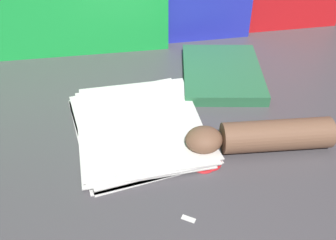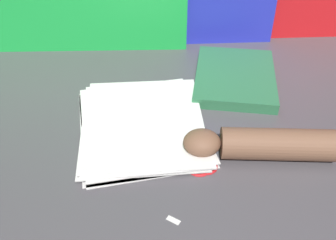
{
  "view_description": "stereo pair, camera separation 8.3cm",
  "coord_description": "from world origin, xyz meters",
  "px_view_note": "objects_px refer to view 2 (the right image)",
  "views": [
    {
      "loc": [
        -0.17,
        -0.65,
        0.57
      ],
      "look_at": [
        0.0,
        -0.02,
        0.06
      ],
      "focal_mm": 42.0,
      "sensor_mm": 36.0,
      "label": 1
    },
    {
      "loc": [
        -0.09,
        -0.66,
        0.57
      ],
      "look_at": [
        0.0,
        -0.02,
        0.06
      ],
      "focal_mm": 42.0,
      "sensor_mm": 36.0,
      "label": 2
    }
  ],
  "objects_px": {
    "book_closed": "(235,77)",
    "hand_forearm": "(262,144)",
    "scissors": "(198,158)",
    "paper_stack": "(142,124)"
  },
  "relations": [
    {
      "from": "book_closed",
      "to": "hand_forearm",
      "type": "xyz_separation_m",
      "value": [
        -0.03,
        -0.29,
        0.02
      ]
    },
    {
      "from": "book_closed",
      "to": "scissors",
      "type": "relative_size",
      "value": 1.99
    },
    {
      "from": "scissors",
      "to": "hand_forearm",
      "type": "bearing_deg",
      "value": -3.35
    },
    {
      "from": "scissors",
      "to": "book_closed",
      "type": "bearing_deg",
      "value": 60.82
    },
    {
      "from": "book_closed",
      "to": "hand_forearm",
      "type": "relative_size",
      "value": 1.01
    },
    {
      "from": "scissors",
      "to": "paper_stack",
      "type": "bearing_deg",
      "value": 130.94
    },
    {
      "from": "hand_forearm",
      "to": "paper_stack",
      "type": "bearing_deg",
      "value": 151.28
    },
    {
      "from": "paper_stack",
      "to": "scissors",
      "type": "xyz_separation_m",
      "value": [
        0.11,
        -0.12,
        -0.0
      ]
    },
    {
      "from": "book_closed",
      "to": "scissors",
      "type": "distance_m",
      "value": 0.32
    },
    {
      "from": "book_closed",
      "to": "hand_forearm",
      "type": "distance_m",
      "value": 0.29
    }
  ]
}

